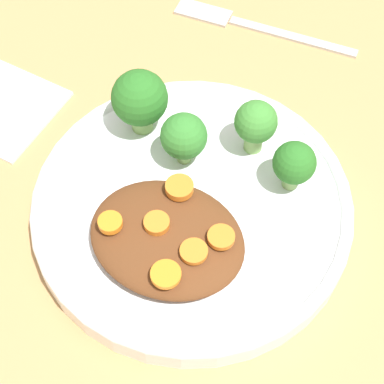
% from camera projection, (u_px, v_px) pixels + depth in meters
% --- Properties ---
extents(ground_plane, '(4.00, 4.00, 0.00)m').
position_uv_depth(ground_plane, '(192.00, 216.00, 0.54)').
color(ground_plane, tan).
extents(plate, '(0.26, 0.26, 0.03)m').
position_uv_depth(plate, '(192.00, 207.00, 0.52)').
color(plate, white).
rests_on(plate, ground_plane).
extents(stew_mound, '(0.12, 0.10, 0.02)m').
position_uv_depth(stew_mound, '(163.00, 236.00, 0.49)').
color(stew_mound, '#5B3319').
rests_on(stew_mound, plate).
extents(broccoli_floret_0, '(0.04, 0.04, 0.05)m').
position_uv_depth(broccoli_floret_0, '(184.00, 137.00, 0.52)').
color(broccoli_floret_0, '#759E51').
rests_on(broccoli_floret_0, plate).
extents(broccoli_floret_1, '(0.04, 0.04, 0.05)m').
position_uv_depth(broccoli_floret_1, '(256.00, 124.00, 0.52)').
color(broccoli_floret_1, '#7FA85B').
rests_on(broccoli_floret_1, plate).
extents(broccoli_floret_2, '(0.03, 0.03, 0.05)m').
position_uv_depth(broccoli_floret_2, '(294.00, 164.00, 0.50)').
color(broccoli_floret_2, '#7FA85B').
rests_on(broccoli_floret_2, plate).
extents(broccoli_floret_3, '(0.05, 0.05, 0.06)m').
position_uv_depth(broccoli_floret_3, '(140.00, 99.00, 0.53)').
color(broccoli_floret_3, '#759E51').
rests_on(broccoli_floret_3, plate).
extents(carrot_slice_0, '(0.02, 0.02, 0.00)m').
position_uv_depth(carrot_slice_0, '(194.00, 251.00, 0.46)').
color(carrot_slice_0, orange).
rests_on(carrot_slice_0, stew_mound).
extents(carrot_slice_1, '(0.02, 0.02, 0.01)m').
position_uv_depth(carrot_slice_1, '(157.00, 223.00, 0.48)').
color(carrot_slice_1, orange).
rests_on(carrot_slice_1, stew_mound).
extents(carrot_slice_2, '(0.02, 0.02, 0.00)m').
position_uv_depth(carrot_slice_2, '(166.00, 274.00, 0.45)').
color(carrot_slice_2, orange).
rests_on(carrot_slice_2, stew_mound).
extents(carrot_slice_3, '(0.02, 0.02, 0.01)m').
position_uv_depth(carrot_slice_3, '(110.00, 223.00, 0.48)').
color(carrot_slice_3, orange).
rests_on(carrot_slice_3, stew_mound).
extents(carrot_slice_4, '(0.02, 0.02, 0.00)m').
position_uv_depth(carrot_slice_4, '(221.00, 237.00, 0.47)').
color(carrot_slice_4, orange).
rests_on(carrot_slice_4, stew_mound).
extents(carrot_slice_5, '(0.02, 0.02, 0.01)m').
position_uv_depth(carrot_slice_5, '(179.00, 187.00, 0.49)').
color(carrot_slice_5, orange).
rests_on(carrot_slice_5, stew_mound).
extents(fork, '(0.19, 0.03, 0.01)m').
position_uv_depth(fork, '(246.00, 23.00, 0.66)').
color(fork, '#B3B3B3').
rests_on(fork, ground_plane).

